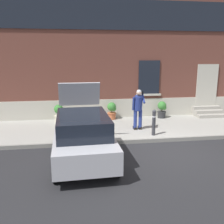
% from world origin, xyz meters
% --- Properties ---
extents(ground_plane, '(80.00, 80.00, 0.00)m').
position_xyz_m(ground_plane, '(0.00, 0.00, 0.00)').
color(ground_plane, '#232326').
extents(sidewalk, '(24.00, 3.60, 0.15)m').
position_xyz_m(sidewalk, '(0.00, 2.80, 0.07)').
color(sidewalk, '#99968E').
rests_on(sidewalk, ground).
extents(curb_edge, '(24.00, 0.12, 0.15)m').
position_xyz_m(curb_edge, '(0.00, 0.94, 0.07)').
color(curb_edge, gray).
rests_on(curb_edge, ground).
extents(building_facade, '(24.00, 1.52, 7.50)m').
position_xyz_m(building_facade, '(0.01, 5.29, 3.73)').
color(building_facade, brown).
rests_on(building_facade, ground).
extents(entrance_stoop, '(1.51, 0.96, 0.48)m').
position_xyz_m(entrance_stoop, '(3.90, 4.23, 0.34)').
color(entrance_stoop, '#9E998E').
rests_on(entrance_stoop, sidewalk).
extents(hatchback_car_silver, '(1.92, 4.13, 2.34)m').
position_xyz_m(hatchback_car_silver, '(-2.86, -0.29, 0.80)').
color(hatchback_car_silver, '#B7B7BF').
rests_on(hatchback_car_silver, ground).
extents(bollard_near_person, '(0.15, 0.15, 1.04)m').
position_xyz_m(bollard_near_person, '(0.00, 1.35, 0.71)').
color(bollard_near_person, '#333338').
rests_on(bollard_near_person, sidewalk).
extents(bollard_far_left, '(0.15, 0.15, 1.04)m').
position_xyz_m(bollard_far_left, '(-3.51, 1.35, 0.71)').
color(bollard_far_left, '#333338').
rests_on(bollard_far_left, sidewalk).
extents(person_on_phone, '(0.51, 0.49, 1.75)m').
position_xyz_m(person_on_phone, '(-0.44, 2.20, 1.15)').
color(person_on_phone, navy).
rests_on(person_on_phone, sidewalk).
extents(planter_cream, '(0.44, 0.44, 0.86)m').
position_xyz_m(planter_cream, '(-3.88, 3.97, 0.61)').
color(planter_cream, beige).
rests_on(planter_cream, sidewalk).
extents(planter_terracotta, '(0.44, 0.44, 0.86)m').
position_xyz_m(planter_terracotta, '(-1.29, 4.18, 0.61)').
color(planter_terracotta, '#B25B38').
rests_on(planter_terracotta, sidewalk).
extents(planter_charcoal, '(0.44, 0.44, 0.86)m').
position_xyz_m(planter_charcoal, '(1.30, 4.10, 0.61)').
color(planter_charcoal, '#2D2D30').
rests_on(planter_charcoal, sidewalk).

